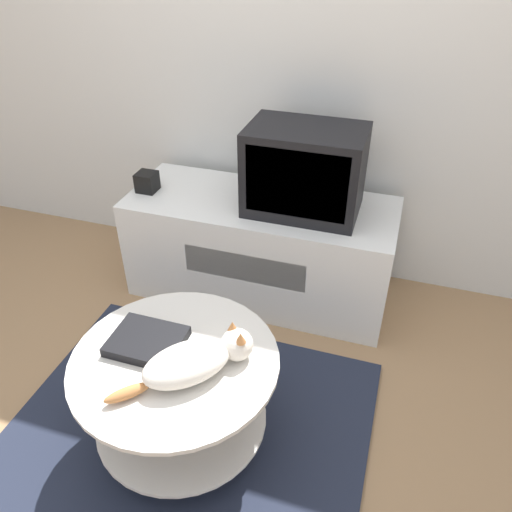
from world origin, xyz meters
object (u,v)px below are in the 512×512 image
Objects in this scene: tv at (305,171)px; speaker at (147,182)px; dvd_box at (147,341)px; cat at (196,360)px.

tv is 0.83m from speaker.
tv is at bearing 71.93° from dvd_box.
dvd_box is (0.49, -0.95, -0.10)m from speaker.
cat is at bearing -55.05° from speaker.
cat is at bearing -15.86° from dvd_box.
tv is 5.40× the size of speaker.
speaker is 1.24m from cat.
speaker is (-0.82, -0.05, -0.16)m from tv.
tv is at bearing 3.79° from speaker.
tv is 1.34× the size of cat.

